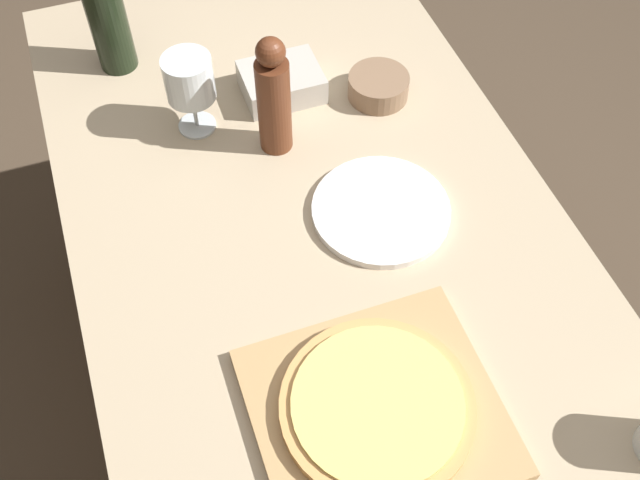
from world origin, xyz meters
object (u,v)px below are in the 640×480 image
object	(u,v)px
wine_glass	(189,80)
small_bowl	(378,86)
wine_bottle	(104,7)
pepper_mill	(274,98)
pizza	(377,406)

from	to	relation	value
wine_glass	small_bowl	distance (m)	0.36
wine_bottle	pepper_mill	xyz separation A→B (m)	(0.23, -0.31, -0.02)
pepper_mill	wine_glass	distance (m)	0.15
wine_bottle	pizza	bearing A→B (deg)	-76.49
pepper_mill	wine_glass	world-z (taller)	pepper_mill
wine_glass	small_bowl	size ratio (longest dim) A/B	1.36
pizza	wine_glass	world-z (taller)	wine_glass
pepper_mill	wine_glass	bearing A→B (deg)	143.66
wine_glass	small_bowl	xyz separation A→B (m)	(0.34, -0.03, -0.09)
wine_glass	wine_bottle	bearing A→B (deg)	115.45
pepper_mill	wine_glass	size ratio (longest dim) A/B	1.50
wine_glass	small_bowl	bearing A→B (deg)	-5.66
pizza	wine_bottle	xyz separation A→B (m)	(-0.20, 0.85, 0.10)
wine_glass	pepper_mill	bearing A→B (deg)	-36.34
pizza	wine_bottle	bearing A→B (deg)	103.51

